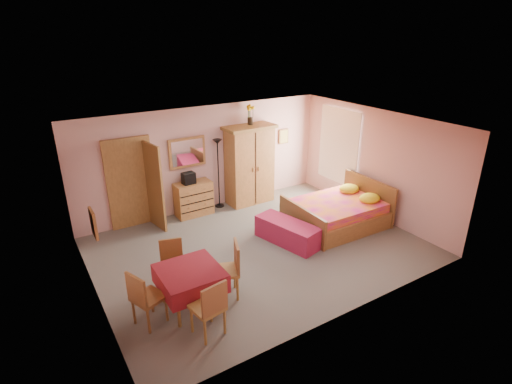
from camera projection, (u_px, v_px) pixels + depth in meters
floor at (260, 248)px, 8.42m from camera, size 6.50×6.50×0.00m
ceiling at (260, 126)px, 7.43m from camera, size 6.50×6.50×0.00m
wall_back at (206, 159)px, 9.88m from camera, size 6.50×0.10×2.60m
wall_front at (349, 244)px, 5.96m from camera, size 6.50×0.10×2.60m
wall_left at (87, 232)px, 6.33m from camera, size 0.10×5.00×2.60m
wall_right at (374, 164)px, 9.52m from camera, size 0.10×5.00×2.60m
doorway at (131, 184)px, 9.03m from camera, size 1.06×0.12×2.15m
window at (339, 146)px, 10.38m from camera, size 0.08×1.40×1.95m
picture_left at (93, 224)px, 5.72m from camera, size 0.04×0.32×0.42m
picture_back at (284, 136)px, 10.92m from camera, size 0.30×0.04×0.40m
chest_of_drawers at (194, 199)px, 9.78m from camera, size 0.90×0.46×0.84m
wall_mirror at (187, 152)px, 9.51m from camera, size 0.92×0.06×0.73m
stereo at (189, 178)px, 9.51m from camera, size 0.31×0.24×0.28m
floor_lamp at (218, 174)px, 10.05m from camera, size 0.28×0.28×1.79m
wardrobe at (250, 165)px, 10.29m from camera, size 1.33×0.71×2.05m
sunflower_vase at (250, 115)px, 9.92m from camera, size 0.21×0.21×0.50m
bed at (337, 206)px, 9.23m from camera, size 2.15×1.71×0.98m
bench at (287, 232)px, 8.56m from camera, size 0.87×1.54×0.48m
dining_table at (191, 288)px, 6.51m from camera, size 0.99×0.99×0.72m
chair_south at (207, 307)px, 5.90m from camera, size 0.50×0.50×0.96m
chair_north at (173, 266)px, 6.99m from camera, size 0.50×0.50×0.88m
chair_west at (149, 297)px, 6.12m from camera, size 0.56×0.56×0.96m
chair_east at (225, 270)px, 6.75m from camera, size 0.59×0.59×1.00m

